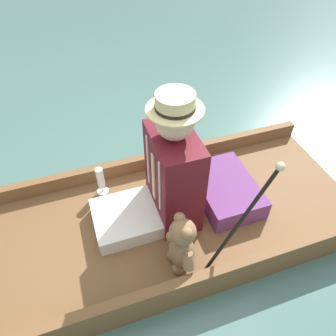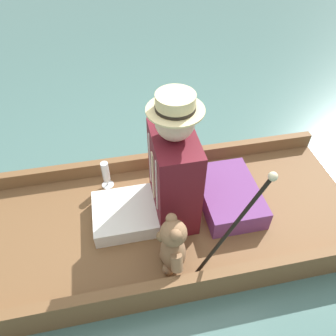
{
  "view_description": "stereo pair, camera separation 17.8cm",
  "coord_description": "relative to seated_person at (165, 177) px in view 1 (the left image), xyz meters",
  "views": [
    {
      "loc": [
        -1.26,
        0.48,
        1.89
      ],
      "look_at": [
        0.04,
        0.03,
        0.54
      ],
      "focal_mm": 35.0,
      "sensor_mm": 36.0,
      "label": 1
    },
    {
      "loc": [
        -1.31,
        0.3,
        1.89
      ],
      "look_at": [
        0.04,
        0.03,
        0.54
      ],
      "focal_mm": 35.0,
      "sensor_mm": 36.0,
      "label": 2
    }
  ],
  "objects": [
    {
      "name": "ground_plane",
      "position": [
        -0.04,
        -0.04,
        -0.47
      ],
      "size": [
        16.0,
        16.0,
        0.0
      ],
      "primitive_type": "plane",
      "color": "#476B66"
    },
    {
      "name": "punt_boat",
      "position": [
        -0.04,
        -0.04,
        -0.4
      ],
      "size": [
        1.08,
        2.5,
        0.23
      ],
      "color": "brown",
      "rests_on": "ground_plane"
    },
    {
      "name": "seat_cushion",
      "position": [
        0.0,
        -0.44,
        -0.28
      ],
      "size": [
        0.54,
        0.38,
        0.15
      ],
      "color": "#6B3875",
      "rests_on": "punt_boat"
    },
    {
      "name": "seated_person",
      "position": [
        0.0,
        0.0,
        0.0
      ],
      "size": [
        0.42,
        0.68,
        0.92
      ],
      "rotation": [
        0.0,
        0.0,
        -0.14
      ],
      "color": "white",
      "rests_on": "punt_boat"
    },
    {
      "name": "teddy_bear",
      "position": [
        -0.38,
        0.04,
        -0.16
      ],
      "size": [
        0.29,
        0.17,
        0.41
      ],
      "color": "#846042",
      "rests_on": "punt_boat"
    },
    {
      "name": "wine_glass",
      "position": [
        0.34,
        0.36,
        -0.22
      ],
      "size": [
        0.09,
        0.09,
        0.22
      ],
      "color": "silver",
      "rests_on": "punt_boat"
    },
    {
      "name": "walking_cane",
      "position": [
        -0.48,
        -0.26,
        0.11
      ],
      "size": [
        0.04,
        0.34,
        0.79
      ],
      "color": "black",
      "rests_on": "punt_boat"
    }
  ]
}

